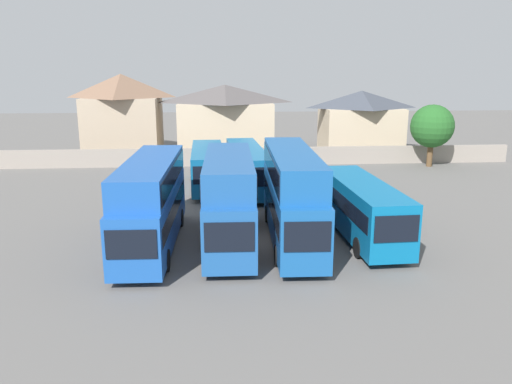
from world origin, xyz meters
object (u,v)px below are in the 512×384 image
Objects in this scene: bus_2 at (229,196)px; bus_3 at (292,191)px; bus_1 at (151,199)px; bus_4 at (362,206)px; house_terrace_right at (361,121)px; bus_6 at (247,166)px; house_terrace_left at (123,114)px; tree_left_of_lot at (432,126)px; house_terrace_centre at (225,119)px; bus_7 at (287,164)px; bus_5 at (208,165)px.

bus_3 is (3.55, 0.38, 0.09)m from bus_2.
bus_1 is 11.95m from bus_4.
bus_1 is at bearing -123.40° from house_terrace_right.
bus_6 is 1.32× the size of house_terrace_left.
tree_left_of_lot is at bearing 146.00° from bus_4.
bus_2 is 0.97× the size of house_terrace_centre.
house_terrace_left reaches higher than bus_2.
tree_left_of_lot reaches higher than bus_1.
bus_4 is 13.18m from bus_7.
bus_7 is (3.35, 0.32, -0.02)m from bus_6.
house_terrace_left is 11.54m from house_terrace_centre.
house_terrace_right is at bearing 159.38° from bus_3.
bus_1 is 14.48m from bus_6.
house_terrace_right reaches higher than bus_7.
bus_1 is 1.06× the size of house_terrace_centre.
house_terrace_right is (16.08, 30.87, 0.82)m from bus_2.
tree_left_of_lot is (18.88, 8.33, 2.08)m from bus_6.
tree_left_of_lot is (24.88, 21.49, 1.31)m from bus_1.
house_terrace_right reaches higher than bus_1.
house_terrace_centre reaches higher than tree_left_of_lot.
bus_2 is 33.08m from house_terrace_left.
house_terrace_right is at bearing 149.74° from bus_7.
bus_4 is 24.73m from tree_left_of_lot.
bus_3 is (7.78, 0.32, 0.19)m from bus_1.
bus_2 reaches higher than bus_6.
bus_1 is 30.59m from house_terrace_centre.
bus_2 reaches higher than bus_5.
house_terrace_left is 1.46× the size of tree_left_of_lot.
bus_5 is at bearing -104.47° from bus_6.
house_terrace_right is at bearing 132.68° from bus_5.
house_terrace_left is at bearing 163.31° from tree_left_of_lot.
house_terrace_centre is at bearing 156.75° from tree_left_of_lot.
bus_2 is 30.30m from house_terrace_centre.
house_terrace_left is 27.27m from house_terrace_right.
bus_5 is 0.90× the size of bus_7.
bus_3 is 14.40m from bus_5.
bus_4 is at bearing -121.77° from tree_left_of_lot.
bus_6 is 1.09× the size of house_terrace_centre.
bus_2 is 3.57m from bus_3.
tree_left_of_lot reaches higher than bus_2.
house_terrace_left is (-18.85, 30.49, 2.73)m from bus_4.
tree_left_of_lot is (17.10, 21.16, 1.13)m from bus_3.
tree_left_of_lot is (31.82, -9.54, -0.58)m from house_terrace_left.
bus_5 is 6.56m from bus_7.
bus_4 is 13.93m from bus_6.
bus_1 reaches higher than bus_6.
house_terrace_left is at bearing -150.50° from bus_4.
bus_2 is at bearing -117.52° from house_terrace_right.
tree_left_of_lot is at bearing 137.43° from bus_2.
bus_7 is at bearing -152.70° from tree_left_of_lot.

